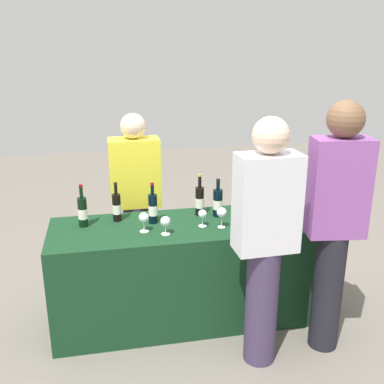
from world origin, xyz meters
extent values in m
plane|color=slate|center=(0.00, 0.00, 0.00)|extent=(12.00, 12.00, 0.00)
cube|color=#14381E|center=(0.00, 0.00, 0.40)|extent=(2.10, 0.67, 0.79)
cylinder|color=black|center=(-0.79, 0.11, 0.90)|extent=(0.07, 0.07, 0.22)
cylinder|color=black|center=(-0.79, 0.11, 1.05)|extent=(0.03, 0.03, 0.09)
cylinder|color=maroon|center=(-0.79, 0.11, 1.11)|extent=(0.03, 0.03, 0.02)
cylinder|color=silver|center=(-0.79, 0.11, 0.89)|extent=(0.07, 0.07, 0.08)
cylinder|color=black|center=(-0.55, 0.17, 0.90)|extent=(0.06, 0.06, 0.21)
cylinder|color=black|center=(-0.55, 0.17, 1.04)|extent=(0.02, 0.02, 0.08)
cylinder|color=black|center=(-0.55, 0.17, 1.09)|extent=(0.03, 0.03, 0.02)
cylinder|color=silver|center=(-0.55, 0.17, 0.89)|extent=(0.07, 0.07, 0.07)
cylinder|color=black|center=(-0.28, 0.08, 0.90)|extent=(0.07, 0.07, 0.22)
cylinder|color=black|center=(-0.28, 0.08, 1.05)|extent=(0.03, 0.03, 0.07)
cylinder|color=maroon|center=(-0.28, 0.08, 1.10)|extent=(0.03, 0.03, 0.02)
cylinder|color=silver|center=(-0.28, 0.08, 0.89)|extent=(0.07, 0.07, 0.08)
cylinder|color=black|center=(0.10, 0.17, 0.90)|extent=(0.07, 0.07, 0.23)
cylinder|color=black|center=(0.10, 0.17, 1.06)|extent=(0.03, 0.03, 0.09)
cylinder|color=gold|center=(0.10, 0.17, 1.12)|extent=(0.03, 0.03, 0.02)
cylinder|color=silver|center=(0.10, 0.17, 0.89)|extent=(0.07, 0.07, 0.08)
cylinder|color=black|center=(0.23, 0.12, 0.90)|extent=(0.07, 0.07, 0.21)
cylinder|color=black|center=(0.23, 0.12, 1.04)|extent=(0.03, 0.03, 0.07)
cylinder|color=black|center=(0.23, 0.12, 1.09)|extent=(0.03, 0.03, 0.02)
cylinder|color=silver|center=(0.23, 0.12, 0.89)|extent=(0.07, 0.07, 0.07)
cylinder|color=black|center=(0.42, 0.16, 0.89)|extent=(0.06, 0.06, 0.20)
cylinder|color=black|center=(0.42, 0.16, 1.04)|extent=(0.02, 0.02, 0.09)
cylinder|color=maroon|center=(0.42, 0.16, 1.09)|extent=(0.03, 0.03, 0.02)
cylinder|color=silver|center=(0.42, 0.16, 0.88)|extent=(0.07, 0.07, 0.07)
cylinder|color=black|center=(0.61, 0.09, 0.90)|extent=(0.08, 0.08, 0.21)
cylinder|color=black|center=(0.61, 0.09, 1.04)|extent=(0.03, 0.03, 0.08)
cylinder|color=black|center=(0.61, 0.09, 1.08)|extent=(0.03, 0.03, 0.02)
cylinder|color=silver|center=(0.61, 0.09, 0.88)|extent=(0.08, 0.08, 0.07)
cylinder|color=silver|center=(-0.37, -0.08, 0.79)|extent=(0.07, 0.07, 0.00)
cylinder|color=silver|center=(-0.37, -0.08, 0.83)|extent=(0.01, 0.01, 0.07)
sphere|color=silver|center=(-0.37, -0.08, 0.90)|extent=(0.07, 0.07, 0.07)
sphere|color=#590C19|center=(-0.37, -0.08, 0.89)|extent=(0.04, 0.04, 0.04)
cylinder|color=silver|center=(-0.22, -0.16, 0.79)|extent=(0.06, 0.06, 0.00)
cylinder|color=silver|center=(-0.22, -0.16, 0.83)|extent=(0.01, 0.01, 0.06)
sphere|color=silver|center=(-0.22, -0.16, 0.89)|extent=(0.07, 0.07, 0.07)
cylinder|color=silver|center=(0.07, -0.06, 0.79)|extent=(0.06, 0.06, 0.00)
cylinder|color=silver|center=(0.07, -0.06, 0.83)|extent=(0.01, 0.01, 0.07)
sphere|color=silver|center=(0.07, -0.06, 0.89)|extent=(0.06, 0.06, 0.06)
sphere|color=#590C19|center=(0.07, -0.06, 0.88)|extent=(0.03, 0.03, 0.03)
cylinder|color=silver|center=(0.20, -0.11, 0.79)|extent=(0.06, 0.06, 0.00)
cylinder|color=silver|center=(0.20, -0.11, 0.84)|extent=(0.01, 0.01, 0.08)
sphere|color=silver|center=(0.20, -0.11, 0.91)|extent=(0.07, 0.07, 0.07)
sphere|color=#590C19|center=(0.20, -0.11, 0.90)|extent=(0.04, 0.04, 0.04)
cylinder|color=silver|center=(0.44, -0.07, 0.79)|extent=(0.06, 0.06, 0.00)
cylinder|color=silver|center=(0.44, -0.07, 0.83)|extent=(0.01, 0.01, 0.07)
sphere|color=silver|center=(0.44, -0.07, 0.89)|extent=(0.06, 0.06, 0.06)
cylinder|color=silver|center=(0.81, -0.01, 0.89)|extent=(0.24, 0.24, 0.19)
cylinder|color=#3F3351|center=(-0.37, 0.58, 0.38)|extent=(0.23, 0.23, 0.76)
cube|color=yellow|center=(-0.37, 0.58, 1.05)|extent=(0.42, 0.23, 0.57)
sphere|color=beige|center=(-0.37, 0.58, 1.44)|extent=(0.21, 0.21, 0.21)
cylinder|color=#3F3351|center=(0.35, -0.60, 0.41)|extent=(0.22, 0.22, 0.83)
cube|color=silver|center=(0.35, -0.60, 1.14)|extent=(0.40, 0.23, 0.62)
sphere|color=beige|center=(0.35, -0.60, 1.56)|extent=(0.22, 0.22, 0.22)
cylinder|color=black|center=(0.85, -0.54, 0.43)|extent=(0.20, 0.20, 0.87)
cube|color=#8C4C99|center=(0.85, -0.54, 1.19)|extent=(0.40, 0.26, 0.65)
sphere|color=brown|center=(0.85, -0.54, 1.64)|extent=(0.23, 0.23, 0.23)
camera|label=1|loc=(-0.62, -3.08, 2.08)|focal=42.32mm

